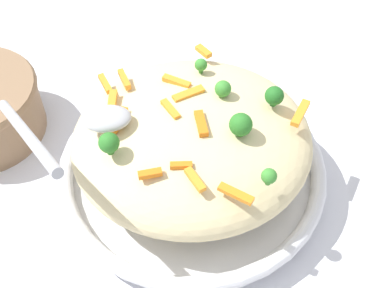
% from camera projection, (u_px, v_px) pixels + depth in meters
% --- Properties ---
extents(ground_plane, '(2.40, 2.40, 0.00)m').
position_uv_depth(ground_plane, '(192.00, 183.00, 0.72)').
color(ground_plane, silver).
extents(serving_bowl, '(0.35, 0.35, 0.04)m').
position_uv_depth(serving_bowl, '(192.00, 172.00, 0.70)').
color(serving_bowl, silver).
rests_on(serving_bowl, ground_plane).
extents(pasta_mound, '(0.30, 0.28, 0.10)m').
position_uv_depth(pasta_mound, '(192.00, 141.00, 0.65)').
color(pasta_mound, beige).
rests_on(pasta_mound, serving_bowl).
extents(carrot_piece_0, '(0.02, 0.01, 0.01)m').
position_uv_depth(carrot_piece_0, '(181.00, 165.00, 0.57)').
color(carrot_piece_0, orange).
rests_on(carrot_piece_0, pasta_mound).
extents(carrot_piece_1, '(0.01, 0.04, 0.01)m').
position_uv_depth(carrot_piece_1, '(112.00, 102.00, 0.63)').
color(carrot_piece_1, orange).
rests_on(carrot_piece_1, pasta_mound).
extents(carrot_piece_2, '(0.02, 0.03, 0.01)m').
position_uv_depth(carrot_piece_2, '(105.00, 84.00, 0.65)').
color(carrot_piece_2, orange).
rests_on(carrot_piece_2, pasta_mound).
extents(carrot_piece_3, '(0.04, 0.02, 0.01)m').
position_uv_depth(carrot_piece_3, '(186.00, 94.00, 0.64)').
color(carrot_piece_3, orange).
rests_on(carrot_piece_3, pasta_mound).
extents(carrot_piece_4, '(0.02, 0.03, 0.01)m').
position_uv_depth(carrot_piece_4, '(204.00, 51.00, 0.69)').
color(carrot_piece_4, orange).
rests_on(carrot_piece_4, pasta_mound).
extents(carrot_piece_5, '(0.04, 0.03, 0.01)m').
position_uv_depth(carrot_piece_5, '(236.00, 194.00, 0.55)').
color(carrot_piece_5, orange).
rests_on(carrot_piece_5, pasta_mound).
extents(carrot_piece_6, '(0.02, 0.03, 0.01)m').
position_uv_depth(carrot_piece_6, '(170.00, 110.00, 0.62)').
color(carrot_piece_6, orange).
rests_on(carrot_piece_6, pasta_mound).
extents(carrot_piece_7, '(0.04, 0.03, 0.01)m').
position_uv_depth(carrot_piece_7, '(177.00, 82.00, 0.65)').
color(carrot_piece_7, orange).
rests_on(carrot_piece_7, pasta_mound).
extents(carrot_piece_8, '(0.02, 0.04, 0.01)m').
position_uv_depth(carrot_piece_8, '(119.00, 120.00, 0.62)').
color(carrot_piece_8, orange).
rests_on(carrot_piece_8, pasta_mound).
extents(carrot_piece_9, '(0.01, 0.04, 0.01)m').
position_uv_depth(carrot_piece_9, '(201.00, 124.00, 0.60)').
color(carrot_piece_9, orange).
rests_on(carrot_piece_9, pasta_mound).
extents(carrot_piece_10, '(0.03, 0.04, 0.01)m').
position_uv_depth(carrot_piece_10, '(300.00, 113.00, 0.62)').
color(carrot_piece_10, orange).
rests_on(carrot_piece_10, pasta_mound).
extents(carrot_piece_11, '(0.03, 0.01, 0.01)m').
position_uv_depth(carrot_piece_11, '(150.00, 174.00, 0.57)').
color(carrot_piece_11, orange).
rests_on(carrot_piece_11, pasta_mound).
extents(carrot_piece_12, '(0.02, 0.03, 0.01)m').
position_uv_depth(carrot_piece_12, '(195.00, 179.00, 0.56)').
color(carrot_piece_12, orange).
rests_on(carrot_piece_12, pasta_mound).
extents(carrot_piece_13, '(0.02, 0.03, 0.01)m').
position_uv_depth(carrot_piece_13, '(124.00, 79.00, 0.66)').
color(carrot_piece_13, orange).
rests_on(carrot_piece_13, pasta_mound).
extents(broccoli_floret_0, '(0.02, 0.02, 0.03)m').
position_uv_depth(broccoli_floret_0, '(109.00, 143.00, 0.58)').
color(broccoli_floret_0, '#296820').
rests_on(broccoli_floret_0, pasta_mound).
extents(broccoli_floret_1, '(0.02, 0.02, 0.02)m').
position_uv_depth(broccoli_floret_1, '(201.00, 65.00, 0.66)').
color(broccoli_floret_1, '#377928').
rests_on(broccoli_floret_1, pasta_mound).
extents(broccoli_floret_2, '(0.03, 0.03, 0.03)m').
position_uv_depth(broccoli_floret_2, '(241.00, 125.00, 0.59)').
color(broccoli_floret_2, '#296820').
rests_on(broccoli_floret_2, pasta_mound).
extents(broccoli_floret_3, '(0.02, 0.02, 0.02)m').
position_uv_depth(broccoli_floret_3, '(223.00, 89.00, 0.63)').
color(broccoli_floret_3, '#377928').
rests_on(broccoli_floret_3, pasta_mound).
extents(broccoli_floret_4, '(0.02, 0.02, 0.03)m').
position_uv_depth(broccoli_floret_4, '(274.00, 96.00, 0.63)').
color(broccoli_floret_4, '#205B1C').
rests_on(broccoli_floret_4, pasta_mound).
extents(broccoli_floret_5, '(0.02, 0.02, 0.02)m').
position_uv_depth(broccoli_floret_5, '(269.00, 176.00, 0.55)').
color(broccoli_floret_5, '#377928').
rests_on(broccoli_floret_5, pasta_mound).
extents(serving_spoon, '(0.15, 0.17, 0.08)m').
position_uv_depth(serving_spoon, '(77.00, 125.00, 0.58)').
color(serving_spoon, '#B7B7BC').
rests_on(serving_spoon, pasta_mound).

